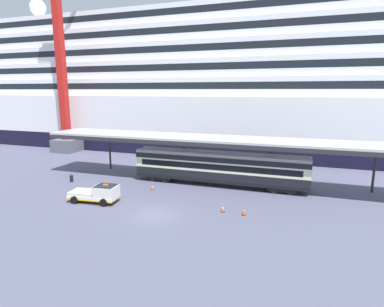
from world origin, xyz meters
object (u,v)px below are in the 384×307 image
(service_truck, at_px, (98,193))
(traffic_cone_far, at_px, (152,187))
(traffic_cone_near, at_px, (244,211))
(traffic_cone_mid, at_px, (223,208))
(quay_bollard, at_px, (71,178))
(cruise_ship, at_px, (235,88))
(train_carriage, at_px, (219,167))
(dockside_crane, at_px, (64,66))

(service_truck, relative_size, traffic_cone_far, 8.09)
(traffic_cone_near, height_order, traffic_cone_far, traffic_cone_near)
(service_truck, xyz_separation_m, traffic_cone_mid, (13.02, 1.55, -0.64))
(service_truck, height_order, traffic_cone_near, service_truck)
(traffic_cone_mid, height_order, quay_bollard, quay_bollard)
(cruise_ship, height_order, traffic_cone_far, cruise_ship)
(train_carriage, xyz_separation_m, dockside_crane, (-32.29, 12.22, 13.69))
(traffic_cone_far, xyz_separation_m, dockside_crane, (-25.33, 16.58, 15.66))
(train_carriage, distance_m, quay_bollard, 18.97)
(traffic_cone_near, bearing_deg, traffic_cone_far, 160.00)
(quay_bollard, bearing_deg, train_carriage, 14.15)
(dockside_crane, bearing_deg, quay_bollard, -50.31)
(cruise_ship, distance_m, traffic_cone_mid, 40.78)
(traffic_cone_near, xyz_separation_m, traffic_cone_far, (-11.56, 4.21, -0.06))
(traffic_cone_near, xyz_separation_m, quay_bollard, (-22.92, 3.95, 0.13))
(traffic_cone_near, xyz_separation_m, dockside_crane, (-36.89, 20.79, 15.61))
(train_carriage, bearing_deg, dockside_crane, 159.27)
(service_truck, distance_m, quay_bollard, 9.48)
(quay_bollard, bearing_deg, dockside_crane, 129.69)
(cruise_ship, xyz_separation_m, traffic_cone_mid, (6.74, -38.47, -11.72))
(dockside_crane, bearing_deg, traffic_cone_far, -33.21)
(train_carriage, xyz_separation_m, service_truck, (-10.51, -9.97, -1.31))
(service_truck, bearing_deg, cruise_ship, 81.08)
(traffic_cone_mid, bearing_deg, service_truck, -173.19)
(train_carriage, distance_m, traffic_cone_far, 8.45)
(cruise_ship, relative_size, train_carriage, 8.35)
(cruise_ship, height_order, service_truck, cruise_ship)
(traffic_cone_near, bearing_deg, traffic_cone_mid, 175.79)
(train_carriage, distance_m, dockside_crane, 37.14)
(cruise_ship, bearing_deg, traffic_cone_far, -94.55)
(cruise_ship, distance_m, dockside_crane, 33.48)
(service_truck, bearing_deg, quay_bollard, 145.57)
(traffic_cone_near, distance_m, traffic_cone_mid, 2.09)
(traffic_cone_mid, height_order, traffic_cone_far, traffic_cone_mid)
(dockside_crane, bearing_deg, cruise_ship, 32.42)
(traffic_cone_mid, relative_size, quay_bollard, 0.74)
(traffic_cone_far, relative_size, quay_bollard, 0.69)
(dockside_crane, distance_m, quay_bollard, 26.80)
(quay_bollard, bearing_deg, traffic_cone_far, 1.29)
(traffic_cone_near, bearing_deg, train_carriage, 118.22)
(traffic_cone_far, bearing_deg, train_carriage, 32.08)
(service_truck, distance_m, traffic_cone_near, 15.18)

